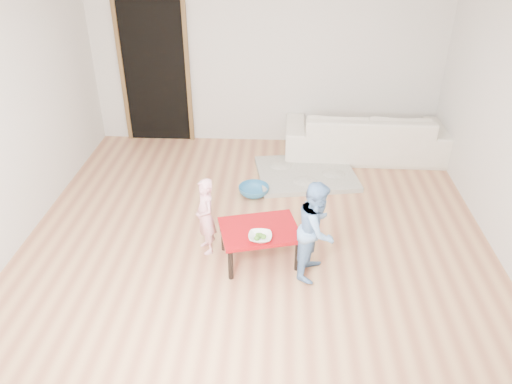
# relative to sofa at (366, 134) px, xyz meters

# --- Properties ---
(floor) EXTENTS (5.00, 5.00, 0.01)m
(floor) POSITION_rel_sofa_xyz_m (-1.43, -2.05, -0.33)
(floor) COLOR #A46546
(floor) RESTS_ON ground
(back_wall) EXTENTS (5.00, 0.02, 2.60)m
(back_wall) POSITION_rel_sofa_xyz_m (-1.43, 0.45, 0.97)
(back_wall) COLOR beige
(back_wall) RESTS_ON floor
(left_wall) EXTENTS (0.02, 5.00, 2.60)m
(left_wall) POSITION_rel_sofa_xyz_m (-3.93, -2.05, 0.97)
(left_wall) COLOR beige
(left_wall) RESTS_ON floor
(doorway) EXTENTS (1.02, 0.08, 2.11)m
(doorway) POSITION_rel_sofa_xyz_m (-3.03, 0.43, 0.70)
(doorway) COLOR brown
(doorway) RESTS_ON back_wall
(sofa) EXTENTS (2.26, 0.91, 0.66)m
(sofa) POSITION_rel_sofa_xyz_m (0.00, 0.00, 0.00)
(sofa) COLOR white
(sofa) RESTS_ON floor
(cushion) EXTENTS (0.45, 0.40, 0.12)m
(cushion) POSITION_rel_sofa_xyz_m (-0.21, -0.22, 0.16)
(cushion) COLOR #D15A17
(cushion) RESTS_ON sofa
(red_table) EXTENTS (0.88, 0.74, 0.38)m
(red_table) POSITION_rel_sofa_xyz_m (-1.38, -2.50, -0.14)
(red_table) COLOR #98080E
(red_table) RESTS_ON floor
(bowl) EXTENTS (0.22, 0.22, 0.05)m
(bowl) POSITION_rel_sofa_xyz_m (-1.37, -2.69, 0.08)
(bowl) COLOR white
(bowl) RESTS_ON red_table
(broccoli) EXTENTS (0.12, 0.12, 0.06)m
(broccoli) POSITION_rel_sofa_xyz_m (-1.37, -2.69, 0.08)
(broccoli) COLOR #2D5919
(broccoli) RESTS_ON red_table
(child_pink) EXTENTS (0.32, 0.36, 0.83)m
(child_pink) POSITION_rel_sofa_xyz_m (-1.94, -2.37, 0.09)
(child_pink) COLOR pink
(child_pink) RESTS_ON floor
(child_blue) EXTENTS (0.52, 0.58, 1.00)m
(child_blue) POSITION_rel_sofa_xyz_m (-0.83, -2.66, 0.17)
(child_blue) COLOR #5A95D1
(child_blue) RESTS_ON floor
(basin) EXTENTS (0.38, 0.38, 0.12)m
(basin) POSITION_rel_sofa_xyz_m (-1.51, -1.22, -0.27)
(basin) COLOR teal
(basin) RESTS_ON floor
(blanket) EXTENTS (1.42, 1.24, 0.06)m
(blanket) POSITION_rel_sofa_xyz_m (-0.85, -0.68, -0.30)
(blanket) COLOR beige
(blanket) RESTS_ON floor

